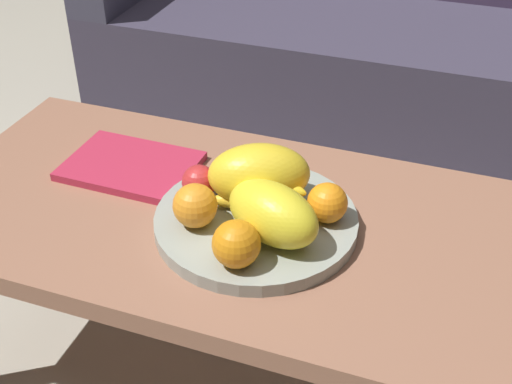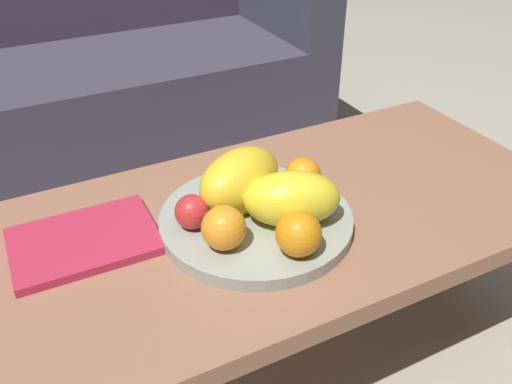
{
  "view_description": "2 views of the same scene",
  "coord_description": "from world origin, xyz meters",
  "px_view_note": "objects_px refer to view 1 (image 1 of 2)",
  "views": [
    {
      "loc": [
        0.3,
        -0.89,
        1.16
      ],
      "look_at": [
        -0.01,
        -0.02,
        0.51
      ],
      "focal_mm": 46.91,
      "sensor_mm": 36.0,
      "label": 1
    },
    {
      "loc": [
        -0.39,
        -0.75,
        1.05
      ],
      "look_at": [
        -0.01,
        -0.02,
        0.51
      ],
      "focal_mm": 38.55,
      "sensor_mm": 36.0,
      "label": 2
    }
  ],
  "objects_px": {
    "magazine": "(131,166)",
    "banana_bunch": "(260,193)",
    "orange_left": "(237,244)",
    "melon_smaller_beside": "(259,175)",
    "couch": "(360,36)",
    "apple_front": "(200,181)",
    "coffee_table": "(266,242)",
    "melon_large_front": "(273,214)",
    "orange_right": "(195,206)",
    "orange_front": "(327,203)",
    "fruit_bowl": "(256,221)"
  },
  "relations": [
    {
      "from": "magazine",
      "to": "banana_bunch",
      "type": "bearing_deg",
      "value": -10.82
    },
    {
      "from": "banana_bunch",
      "to": "orange_left",
      "type": "bearing_deg",
      "value": -83.63
    },
    {
      "from": "banana_bunch",
      "to": "melon_smaller_beside",
      "type": "bearing_deg",
      "value": 112.79
    },
    {
      "from": "couch",
      "to": "apple_front",
      "type": "height_order",
      "value": "couch"
    },
    {
      "from": "coffee_table",
      "to": "melon_large_front",
      "type": "relative_size",
      "value": 7.47
    },
    {
      "from": "couch",
      "to": "melon_smaller_beside",
      "type": "bearing_deg",
      "value": -86.93
    },
    {
      "from": "magazine",
      "to": "melon_smaller_beside",
      "type": "bearing_deg",
      "value": -8.22
    },
    {
      "from": "apple_front",
      "to": "orange_right",
      "type": "bearing_deg",
      "value": -71.71
    },
    {
      "from": "coffee_table",
      "to": "orange_front",
      "type": "bearing_deg",
      "value": 5.45
    },
    {
      "from": "melon_smaller_beside",
      "to": "orange_right",
      "type": "xyz_separation_m",
      "value": [
        -0.08,
        -0.1,
        -0.02
      ]
    },
    {
      "from": "couch",
      "to": "orange_right",
      "type": "bearing_deg",
      "value": -90.64
    },
    {
      "from": "melon_large_front",
      "to": "orange_left",
      "type": "height_order",
      "value": "melon_large_front"
    },
    {
      "from": "orange_front",
      "to": "apple_front",
      "type": "height_order",
      "value": "orange_front"
    },
    {
      "from": "orange_left",
      "to": "apple_front",
      "type": "distance_m",
      "value": 0.2
    },
    {
      "from": "couch",
      "to": "banana_bunch",
      "type": "relative_size",
      "value": 9.82
    },
    {
      "from": "orange_front",
      "to": "orange_right",
      "type": "relative_size",
      "value": 0.92
    },
    {
      "from": "melon_large_front",
      "to": "orange_front",
      "type": "distance_m",
      "value": 0.11
    },
    {
      "from": "orange_front",
      "to": "orange_right",
      "type": "bearing_deg",
      "value": -157.29
    },
    {
      "from": "orange_front",
      "to": "orange_left",
      "type": "distance_m",
      "value": 0.19
    },
    {
      "from": "orange_left",
      "to": "apple_front",
      "type": "height_order",
      "value": "orange_left"
    },
    {
      "from": "coffee_table",
      "to": "apple_front",
      "type": "bearing_deg",
      "value": 178.64
    },
    {
      "from": "coffee_table",
      "to": "orange_front",
      "type": "xyz_separation_m",
      "value": [
        0.1,
        0.01,
        0.11
      ]
    },
    {
      "from": "couch",
      "to": "orange_right",
      "type": "xyz_separation_m",
      "value": [
        -0.01,
        -1.29,
        0.19
      ]
    },
    {
      "from": "coffee_table",
      "to": "apple_front",
      "type": "xyz_separation_m",
      "value": [
        -0.13,
        0.0,
        0.1
      ]
    },
    {
      "from": "coffee_table",
      "to": "melon_smaller_beside",
      "type": "relative_size",
      "value": 7.13
    },
    {
      "from": "melon_large_front",
      "to": "orange_right",
      "type": "relative_size",
      "value": 2.25
    },
    {
      "from": "fruit_bowl",
      "to": "orange_right",
      "type": "distance_m",
      "value": 0.12
    },
    {
      "from": "coffee_table",
      "to": "orange_right",
      "type": "height_order",
      "value": "orange_right"
    },
    {
      "from": "melon_large_front",
      "to": "orange_left",
      "type": "bearing_deg",
      "value": -112.63
    },
    {
      "from": "melon_large_front",
      "to": "orange_right",
      "type": "xyz_separation_m",
      "value": [
        -0.13,
        -0.01,
        -0.01
      ]
    },
    {
      "from": "fruit_bowl",
      "to": "melon_large_front",
      "type": "xyz_separation_m",
      "value": [
        0.05,
        -0.05,
        0.06
      ]
    },
    {
      "from": "orange_front",
      "to": "couch",
      "type": "bearing_deg",
      "value": 99.03
    },
    {
      "from": "coffee_table",
      "to": "melon_large_front",
      "type": "distance_m",
      "value": 0.14
    },
    {
      "from": "melon_large_front",
      "to": "melon_smaller_beside",
      "type": "relative_size",
      "value": 0.95
    },
    {
      "from": "orange_right",
      "to": "apple_front",
      "type": "xyz_separation_m",
      "value": [
        -0.03,
        0.08,
        -0.01
      ]
    },
    {
      "from": "banana_bunch",
      "to": "magazine",
      "type": "relative_size",
      "value": 0.69
    },
    {
      "from": "fruit_bowl",
      "to": "orange_right",
      "type": "relative_size",
      "value": 4.67
    },
    {
      "from": "couch",
      "to": "melon_smaller_beside",
      "type": "distance_m",
      "value": 1.21
    },
    {
      "from": "couch",
      "to": "banana_bunch",
      "type": "xyz_separation_m",
      "value": [
        0.07,
        -1.2,
        0.18
      ]
    },
    {
      "from": "coffee_table",
      "to": "orange_front",
      "type": "distance_m",
      "value": 0.15
    },
    {
      "from": "melon_large_front",
      "to": "magazine",
      "type": "bearing_deg",
      "value": 158.0
    },
    {
      "from": "melon_smaller_beside",
      "to": "apple_front",
      "type": "bearing_deg",
      "value": -168.67
    },
    {
      "from": "couch",
      "to": "magazine",
      "type": "xyz_separation_m",
      "value": [
        -0.22,
        -1.14,
        0.14
      ]
    },
    {
      "from": "apple_front",
      "to": "magazine",
      "type": "height_order",
      "value": "apple_front"
    },
    {
      "from": "couch",
      "to": "orange_front",
      "type": "relative_size",
      "value": 24.35
    },
    {
      "from": "orange_front",
      "to": "banana_bunch",
      "type": "relative_size",
      "value": 0.4
    },
    {
      "from": "coffee_table",
      "to": "fruit_bowl",
      "type": "height_order",
      "value": "fruit_bowl"
    },
    {
      "from": "fruit_bowl",
      "to": "melon_large_front",
      "type": "bearing_deg",
      "value": -45.95
    },
    {
      "from": "magazine",
      "to": "orange_left",
      "type": "bearing_deg",
      "value": -34.28
    },
    {
      "from": "coffee_table",
      "to": "magazine",
      "type": "bearing_deg",
      "value": 167.3
    }
  ]
}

